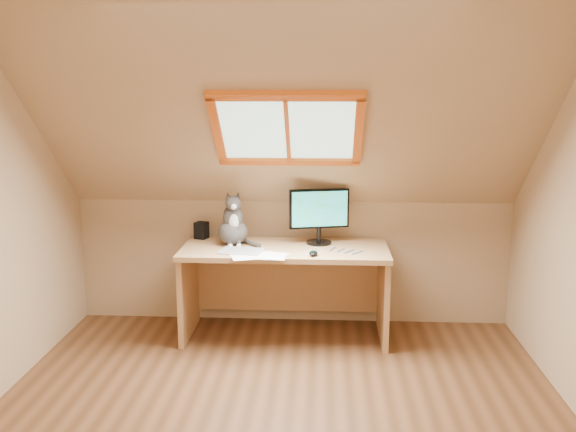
{
  "coord_description": "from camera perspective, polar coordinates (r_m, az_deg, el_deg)",
  "views": [
    {
      "loc": [
        0.25,
        -3.33,
        1.9
      ],
      "look_at": [
        0.01,
        1.0,
        1.03
      ],
      "focal_mm": 40.0,
      "sensor_mm": 36.0,
      "label": 1
    }
  ],
  "objects": [
    {
      "name": "cat",
      "position": [
        4.92,
        -4.91,
        -0.84
      ],
      "size": [
        0.29,
        0.32,
        0.42
      ],
      "color": "#4A4542",
      "rests_on": "desk"
    },
    {
      "name": "cables",
      "position": [
        4.74,
        3.95,
        -3.14
      ],
      "size": [
        0.51,
        0.26,
        0.01
      ],
      "color": "silver",
      "rests_on": "desk"
    },
    {
      "name": "mouse",
      "position": [
        4.62,
        2.27,
        -3.33
      ],
      "size": [
        0.08,
        0.12,
        0.03
      ],
      "primitive_type": "ellipsoid",
      "rotation": [
        0.0,
        0.0,
        -0.15
      ],
      "color": "black",
      "rests_on": "desk"
    },
    {
      "name": "monitor",
      "position": [
        4.92,
        2.79,
        0.33
      ],
      "size": [
        0.46,
        0.2,
        0.43
      ],
      "color": "black",
      "rests_on": "desk"
    },
    {
      "name": "graphics_tablet",
      "position": [
        4.73,
        -4.17,
        -3.14
      ],
      "size": [
        0.33,
        0.26,
        0.01
      ],
      "primitive_type": "cube",
      "rotation": [
        0.0,
        0.0,
        -0.15
      ],
      "color": "#B2B2B7",
      "rests_on": "desk"
    },
    {
      "name": "desk",
      "position": [
        4.98,
        -0.22,
        -5.05
      ],
      "size": [
        1.56,
        0.68,
        0.71
      ],
      "color": "tan",
      "rests_on": "ground"
    },
    {
      "name": "room_shell",
      "position": [
        3.28,
        -1.18,
        3.14
      ],
      "size": [
        3.52,
        3.52,
        2.41
      ],
      "color": "tan",
      "rests_on": "ground"
    },
    {
      "name": "desk_speaker",
      "position": [
        5.17,
        -7.7,
        -1.27
      ],
      "size": [
        0.12,
        0.12,
        0.13
      ],
      "primitive_type": "cube",
      "rotation": [
        0.0,
        0.0,
        -0.31
      ],
      "color": "black",
      "rests_on": "desk"
    },
    {
      "name": "papers",
      "position": [
        4.63,
        -2.92,
        -3.49
      ],
      "size": [
        0.35,
        0.3,
        0.01
      ],
      "color": "white",
      "rests_on": "desk"
    },
    {
      "name": "ground",
      "position": [
        3.84,
        -0.98,
        -18.31
      ],
      "size": [
        3.5,
        3.5,
        0.0
      ],
      "primitive_type": "plane",
      "color": "brown",
      "rests_on": "ground"
    }
  ]
}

